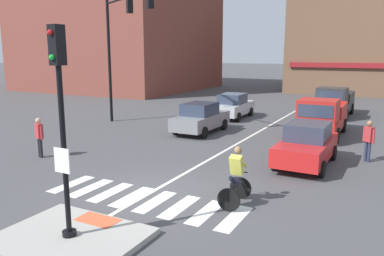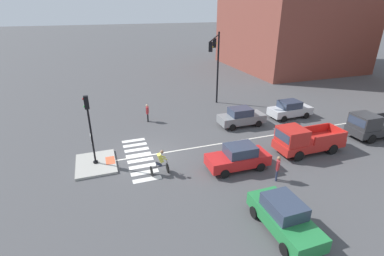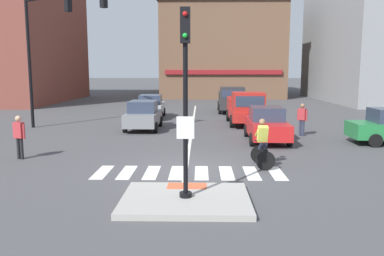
% 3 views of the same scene
% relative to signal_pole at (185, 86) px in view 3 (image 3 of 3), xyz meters
% --- Properties ---
extents(ground_plane, '(300.00, 300.00, 0.00)m').
position_rel_signal_pole_xyz_m(ground_plane, '(0.00, 3.47, -2.98)').
color(ground_plane, '#474749').
extents(traffic_island, '(3.27, 2.60, 0.15)m').
position_rel_signal_pole_xyz_m(traffic_island, '(0.00, 0.01, -2.91)').
color(traffic_island, '#A3A099').
rests_on(traffic_island, ground).
extents(tactile_pad_front, '(1.10, 0.60, 0.01)m').
position_rel_signal_pole_xyz_m(tactile_pad_front, '(0.00, 0.96, -2.83)').
color(tactile_pad_front, '#DB5B38').
rests_on(tactile_pad_front, traffic_island).
extents(signal_pole, '(0.44, 0.38, 4.71)m').
position_rel_signal_pole_xyz_m(signal_pole, '(0.00, 0.00, 0.00)').
color(signal_pole, black).
rests_on(signal_pole, traffic_island).
extents(crosswalk_stripe_a, '(0.44, 1.80, 0.01)m').
position_rel_signal_pole_xyz_m(crosswalk_stripe_a, '(-2.89, 2.96, -2.98)').
color(crosswalk_stripe_a, silver).
rests_on(crosswalk_stripe_a, ground).
extents(crosswalk_stripe_b, '(0.44, 1.80, 0.01)m').
position_rel_signal_pole_xyz_m(crosswalk_stripe_b, '(-2.07, 2.96, -2.98)').
color(crosswalk_stripe_b, silver).
rests_on(crosswalk_stripe_b, ground).
extents(crosswalk_stripe_c, '(0.44, 1.80, 0.01)m').
position_rel_signal_pole_xyz_m(crosswalk_stripe_c, '(-1.24, 2.96, -2.98)').
color(crosswalk_stripe_c, silver).
rests_on(crosswalk_stripe_c, ground).
extents(crosswalk_stripe_d, '(0.44, 1.80, 0.01)m').
position_rel_signal_pole_xyz_m(crosswalk_stripe_d, '(-0.41, 2.96, -2.98)').
color(crosswalk_stripe_d, silver).
rests_on(crosswalk_stripe_d, ground).
extents(crosswalk_stripe_e, '(0.44, 1.80, 0.01)m').
position_rel_signal_pole_xyz_m(crosswalk_stripe_e, '(0.41, 2.96, -2.98)').
color(crosswalk_stripe_e, silver).
rests_on(crosswalk_stripe_e, ground).
extents(crosswalk_stripe_f, '(0.44, 1.80, 0.01)m').
position_rel_signal_pole_xyz_m(crosswalk_stripe_f, '(1.24, 2.96, -2.98)').
color(crosswalk_stripe_f, silver).
rests_on(crosswalk_stripe_f, ground).
extents(crosswalk_stripe_g, '(0.44, 1.80, 0.01)m').
position_rel_signal_pole_xyz_m(crosswalk_stripe_g, '(2.07, 2.96, -2.98)').
color(crosswalk_stripe_g, silver).
rests_on(crosswalk_stripe_g, ground).
extents(crosswalk_stripe_h, '(0.44, 1.80, 0.01)m').
position_rel_signal_pole_xyz_m(crosswalk_stripe_h, '(2.89, 2.96, -2.98)').
color(crosswalk_stripe_h, silver).
rests_on(crosswalk_stripe_h, ground).
extents(lane_centre_line, '(0.14, 28.00, 0.01)m').
position_rel_signal_pole_xyz_m(lane_centre_line, '(-0.12, 13.47, -2.98)').
color(lane_centre_line, silver).
rests_on(lane_centre_line, ground).
extents(traffic_light_mast, '(5.54, 3.34, 7.47)m').
position_rel_signal_pole_xyz_m(traffic_light_mast, '(-7.89, 12.13, 2.22)').
color(traffic_light_mast, black).
rests_on(traffic_light_mast, ground).
extents(building_corner_right, '(15.09, 22.28, 11.79)m').
position_rel_signal_pole_xyz_m(building_corner_right, '(2.92, 46.17, 2.93)').
color(building_corner_right, brown).
rests_on(building_corner_right, ground).
extents(car_silver_westbound_distant, '(1.92, 4.14, 1.64)m').
position_rel_signal_pole_xyz_m(car_silver_westbound_distant, '(-3.14, 17.88, -2.17)').
color(car_silver_westbound_distant, silver).
rests_on(car_silver_westbound_distant, ground).
extents(car_red_eastbound_mid, '(1.90, 4.13, 1.64)m').
position_rel_signal_pole_xyz_m(car_red_eastbound_mid, '(3.51, 8.90, -2.17)').
color(car_red_eastbound_mid, red).
rests_on(car_red_eastbound_mid, ground).
extents(car_grey_westbound_far, '(1.86, 4.11, 1.64)m').
position_rel_signal_pole_xyz_m(car_grey_westbound_far, '(-2.89, 12.54, -2.17)').
color(car_grey_westbound_far, slate).
rests_on(car_grey_westbound_far, ground).
extents(pickup_truck_red_eastbound_far, '(2.08, 5.11, 2.08)m').
position_rel_signal_pole_xyz_m(pickup_truck_red_eastbound_far, '(3.13, 14.40, -2.01)').
color(pickup_truck_red_eastbound_far, red).
rests_on(pickup_truck_red_eastbound_far, ground).
extents(pickup_truck_charcoal_eastbound_distant, '(2.14, 5.14, 2.08)m').
position_rel_signal_pole_xyz_m(pickup_truck_charcoal_eastbound_distant, '(2.80, 21.53, -2.01)').
color(pickup_truck_charcoal_eastbound_distant, '#2D2D30').
rests_on(pickup_truck_charcoal_eastbound_distant, ground).
extents(cyclist, '(0.71, 1.12, 1.68)m').
position_rel_signal_pole_xyz_m(cyclist, '(2.55, 3.90, -2.11)').
color(cyclist, black).
rests_on(cyclist, ground).
extents(pedestrian_at_curb_left, '(0.53, 0.32, 1.67)m').
position_rel_signal_pole_xyz_m(pedestrian_at_curb_left, '(-6.50, 4.84, -2.00)').
color(pedestrian_at_curb_left, black).
rests_on(pedestrian_at_curb_left, ground).
extents(pedestrian_waiting_far_side, '(0.45, 0.40, 1.67)m').
position_rel_signal_pole_xyz_m(pedestrian_waiting_far_side, '(5.59, 10.47, -2.00)').
color(pedestrian_waiting_far_side, '#2D334C').
rests_on(pedestrian_waiting_far_side, ground).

